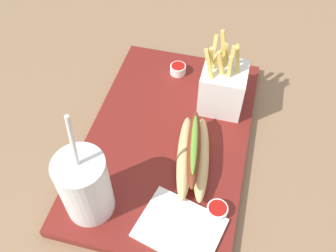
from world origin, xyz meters
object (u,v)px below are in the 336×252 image
ketchup_cup_2 (178,69)px  ketchup_cup_1 (217,210)px  soda_cup (85,186)px  hot_dog_1 (193,155)px  fries_basket (223,87)px  napkin_stack (180,228)px

ketchup_cup_2 → ketchup_cup_1: bearing=-155.8°
soda_cup → hot_dog_1: bearing=-49.1°
ketchup_cup_2 → fries_basket: bearing=-123.7°
soda_cup → napkin_stack: soda_cup is taller
ketchup_cup_2 → napkin_stack: 0.38m
ketchup_cup_1 → ketchup_cup_2: 0.35m
fries_basket → ketchup_cup_1: fries_basket is taller
ketchup_cup_1 → soda_cup: bearing=100.7°
fries_basket → hot_dog_1: fries_basket is taller
soda_cup → fries_basket: bearing=-31.6°
soda_cup → ketchup_cup_1: bearing=-79.3°
soda_cup → ketchup_cup_2: (0.36, -0.07, -0.05)m
soda_cup → ketchup_cup_1: 0.22m
napkin_stack → fries_basket: bearing=-3.9°
ketchup_cup_1 → napkin_stack: size_ratio=0.27×
napkin_stack → hot_dog_1: bearing=2.8°
fries_basket → napkin_stack: bearing=176.1°
fries_basket → hot_dog_1: 0.16m
soda_cup → napkin_stack: bearing=-91.3°
ketchup_cup_1 → fries_basket: bearing=8.0°
ketchup_cup_2 → napkin_stack: size_ratio=0.27×
fries_basket → ketchup_cup_2: 0.14m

